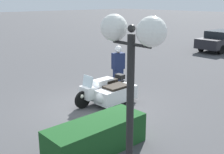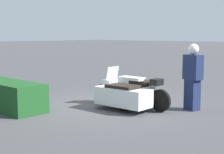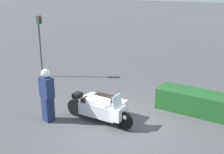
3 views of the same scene
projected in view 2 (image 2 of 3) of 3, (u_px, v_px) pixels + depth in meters
name	position (u px, v px, depth m)	size (l,w,h in m)	color
ground_plane	(107.00, 105.00, 10.36)	(160.00, 160.00, 0.00)	#424244
police_motorcycle	(124.00, 93.00, 9.88)	(2.64, 1.16, 1.15)	black
officer_rider	(193.00, 75.00, 9.62)	(0.57, 0.42, 1.88)	#192347
hedge_bush_curbside	(7.00, 95.00, 9.85)	(2.68, 0.98, 0.80)	#19471E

